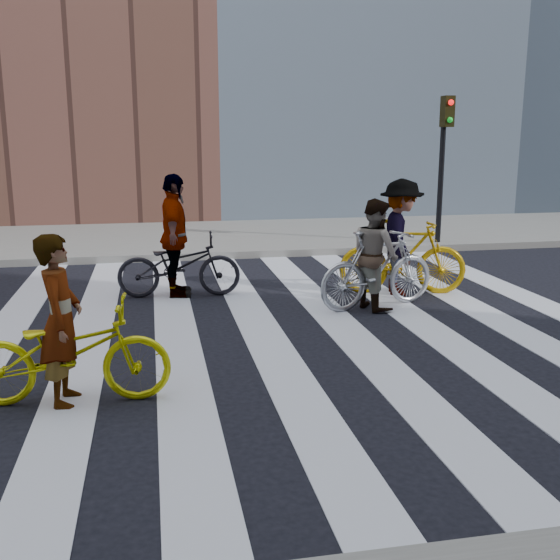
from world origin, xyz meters
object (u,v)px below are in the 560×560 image
object	(u,v)px
bike_yellow_left	(69,352)
bike_silver_mid	(378,269)
rider_rear	(175,236)
bike_yellow_right	(403,257)
rider_left	(61,320)
rider_mid	(375,254)
rider_right	(401,237)
bike_dark_rear	(179,265)
traffic_signal	(444,146)

from	to	relation	value
bike_yellow_left	bike_silver_mid	distance (m)	4.93
bike_yellow_left	rider_rear	xyz separation A→B (m)	(1.17, 4.06, 0.47)
bike_yellow_right	rider_rear	xyz separation A→B (m)	(-3.58, 0.52, 0.36)
rider_left	rider_rear	distance (m)	4.24
bike_yellow_right	rider_rear	size ratio (longest dim) A/B	1.04
bike_silver_mid	rider_mid	xyz separation A→B (m)	(-0.05, 0.00, 0.23)
rider_right	rider_mid	bearing A→B (deg)	151.38
bike_yellow_right	bike_dark_rear	distance (m)	3.57
bike_dark_rear	bike_yellow_right	bearing A→B (deg)	-94.76
bike_silver_mid	rider_mid	size ratio (longest dim) A/B	1.20
bike_yellow_right	rider_right	bearing A→B (deg)	103.45
rider_left	bike_yellow_left	bearing A→B (deg)	-86.15
bike_silver_mid	traffic_signal	bearing A→B (deg)	-49.18
bike_silver_mid	rider_right	size ratio (longest dim) A/B	1.05
bike_dark_rear	rider_rear	distance (m)	0.47
bike_silver_mid	rider_mid	distance (m)	0.23
rider_right	traffic_signal	bearing A→B (deg)	-19.05
bike_silver_mid	rider_left	distance (m)	4.98
bike_silver_mid	rider_mid	bearing A→B (deg)	74.64
bike_yellow_left	rider_right	bearing A→B (deg)	-49.14
rider_left	rider_mid	bearing A→B (deg)	-51.74
bike_dark_rear	rider_right	distance (m)	3.55
rider_right	rider_rear	xyz separation A→B (m)	(-3.53, 0.52, 0.05)
rider_mid	traffic_signal	bearing A→B (deg)	-49.61
traffic_signal	rider_left	distance (m)	10.38
traffic_signal	bike_dark_rear	world-z (taller)	traffic_signal
rider_left	rider_mid	xyz separation A→B (m)	(4.07, 2.79, -0.01)
bike_yellow_right	rider_left	size ratio (longest dim) A/B	1.23
bike_yellow_right	rider_left	distance (m)	5.97
traffic_signal	rider_mid	bearing A→B (deg)	-124.26
bike_silver_mid	bike_dark_rear	size ratio (longest dim) A/B	1.01
bike_silver_mid	rider_left	xyz separation A→B (m)	(-4.12, -2.79, 0.24)
bike_yellow_right	bike_dark_rear	world-z (taller)	bike_yellow_right
traffic_signal	bike_silver_mid	xyz separation A→B (m)	(-3.06, -4.57, -1.70)
bike_dark_rear	rider_right	bearing A→B (deg)	-94.88
bike_yellow_left	bike_dark_rear	bearing A→B (deg)	-12.83
bike_yellow_right	bike_dark_rear	xyz separation A→B (m)	(-3.53, 0.52, -0.10)
bike_silver_mid	rider_rear	size ratio (longest dim) A/B	1.00
bike_silver_mid	rider_rear	distance (m)	3.19
rider_rear	rider_right	bearing A→B (deg)	-94.76
bike_yellow_left	rider_mid	world-z (taller)	rider_mid
bike_yellow_left	bike_yellow_right	bearing A→B (deg)	-49.44
bike_silver_mid	rider_left	bearing A→B (deg)	108.73
bike_yellow_left	bike_silver_mid	bearing A→B (deg)	-51.74
rider_mid	rider_rear	distance (m)	3.13
bike_yellow_right	rider_right	xyz separation A→B (m)	(-0.05, 0.00, 0.32)
rider_left	rider_right	size ratio (longest dim) A/B	0.89
bike_yellow_left	rider_rear	world-z (taller)	rider_rear
rider_left	rider_mid	size ratio (longest dim) A/B	1.01
bike_yellow_right	rider_mid	size ratio (longest dim) A/B	1.24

